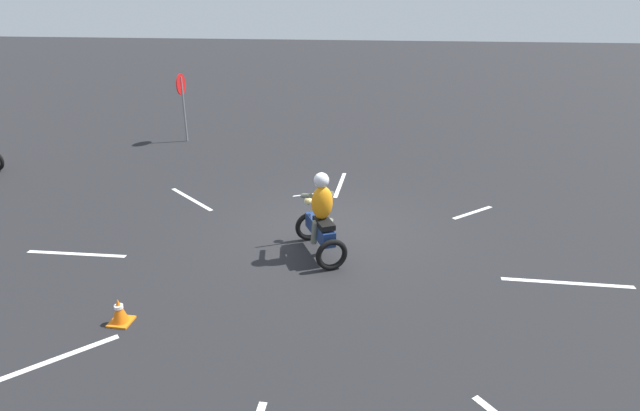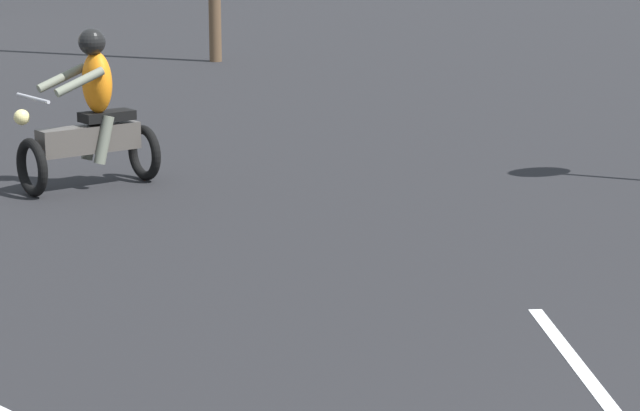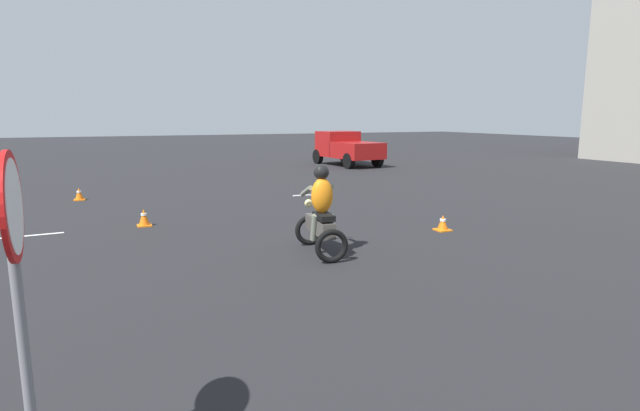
# 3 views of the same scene
# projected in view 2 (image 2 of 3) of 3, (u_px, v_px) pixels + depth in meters

# --- Properties ---
(motorcycle_rider_background) EXTENTS (1.54, 0.78, 1.66)m
(motorcycle_rider_background) POSITION_uv_depth(u_px,v_px,m) (91.00, 119.00, 12.88)
(motorcycle_rider_background) COLOR black
(motorcycle_rider_background) RESTS_ON ground
(lane_stripe_ne) EXTENTS (1.33, 1.57, 0.01)m
(lane_stripe_ne) POSITION_uv_depth(u_px,v_px,m) (571.00, 356.00, 8.05)
(lane_stripe_ne) COLOR silver
(lane_stripe_ne) RESTS_ON ground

